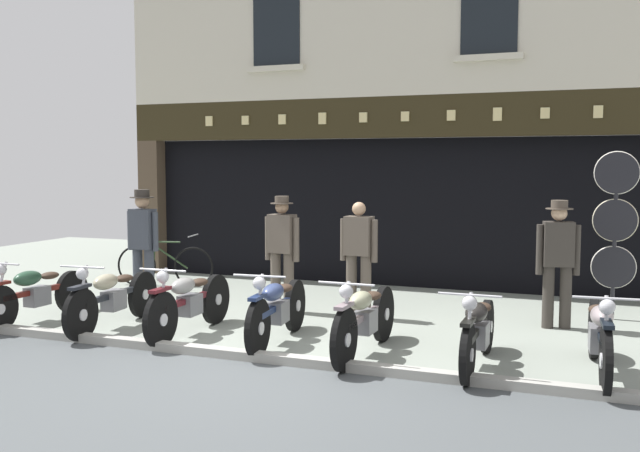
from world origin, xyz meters
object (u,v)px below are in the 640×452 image
at_px(motorcycle_center_right, 365,318).
at_px(motorcycle_far_right, 600,334).
at_px(salesman_left, 143,240).
at_px(motorcycle_right, 478,330).
at_px(tyre_sign_pole, 615,222).
at_px(motorcycle_left, 113,296).
at_px(motorcycle_center_left, 189,301).
at_px(leaning_bicycle, 165,264).
at_px(motorcycle_far_left, 36,292).
at_px(assistant_far_right, 558,258).
at_px(motorcycle_center, 277,308).
at_px(salesman_right, 359,254).
at_px(advert_board_near, 313,184).
at_px(advert_board_far, 256,179).
at_px(shopkeeper_center, 282,248).

xyz_separation_m(motorcycle_center_right, motorcycle_far_right, (2.47, 0.12, -0.00)).
distance_m(motorcycle_far_right, salesman_left, 6.75).
height_order(motorcycle_right, tyre_sign_pole, tyre_sign_pole).
distance_m(motorcycle_left, motorcycle_center_left, 1.13).
bearing_deg(leaning_bicycle, motorcycle_far_right, 55.20).
bearing_deg(motorcycle_far_left, motorcycle_left, -175.37).
height_order(motorcycle_center_left, tyre_sign_pole, tyre_sign_pole).
height_order(motorcycle_left, motorcycle_center_right, motorcycle_center_right).
bearing_deg(motorcycle_center_right, assistant_far_right, -130.53).
relative_size(motorcycle_center, salesman_right, 1.23).
bearing_deg(motorcycle_center, advert_board_near, -78.52).
relative_size(motorcycle_center_left, leaning_bicycle, 1.16).
distance_m(motorcycle_center_right, salesman_left, 4.44).
xyz_separation_m(motorcycle_center, leaning_bicycle, (-3.56, 3.00, -0.05)).
height_order(assistant_far_right, advert_board_far, advert_board_far).
relative_size(motorcycle_left, motorcycle_center_left, 1.03).
relative_size(motorcycle_center_left, shopkeeper_center, 1.19).
bearing_deg(motorcycle_center_right, salesman_left, -20.73).
distance_m(motorcycle_center_right, advert_board_far, 6.10).
xyz_separation_m(motorcycle_center_left, salesman_right, (1.67, 1.75, 0.47)).
bearing_deg(salesman_right, motorcycle_center_right, 115.43).
bearing_deg(motorcycle_far_right, shopkeeper_center, -26.37).
xyz_separation_m(motorcycle_left, shopkeeper_center, (1.64, 1.77, 0.51)).
relative_size(motorcycle_center_left, advert_board_near, 2.01).
distance_m(motorcycle_center_right, leaning_bicycle, 5.65).
xyz_separation_m(shopkeeper_center, assistant_far_right, (3.79, 0.36, -0.00)).
bearing_deg(salesman_right, advert_board_near, -51.82).
distance_m(assistant_far_right, leaning_bicycle, 6.74).
xyz_separation_m(motorcycle_far_left, assistant_far_right, (6.65, 2.19, 0.52)).
xyz_separation_m(motorcycle_center_right, shopkeeper_center, (-1.84, 1.84, 0.50)).
xyz_separation_m(motorcycle_center_right, advert_board_far, (-3.65, 4.68, 1.43)).
distance_m(motorcycle_center_right, shopkeeper_center, 2.66).
distance_m(motorcycle_center, motorcycle_right, 2.42).
relative_size(shopkeeper_center, advert_board_far, 1.60).
bearing_deg(motorcycle_left, salesman_right, -151.42).
distance_m(motorcycle_center_left, assistant_far_right, 4.80).
relative_size(tyre_sign_pole, leaning_bicycle, 1.34).
height_order(motorcycle_far_left, shopkeeper_center, shopkeeper_center).
xyz_separation_m(motorcycle_center_right, leaning_bicycle, (-4.70, 3.13, -0.05)).
height_order(motorcycle_left, motorcycle_far_right, motorcycle_far_right).
relative_size(motorcycle_far_left, advert_board_near, 1.94).
relative_size(motorcycle_right, salesman_left, 1.09).
height_order(motorcycle_center, salesman_left, salesman_left).
bearing_deg(advert_board_far, motorcycle_right, -43.88).
distance_m(motorcycle_far_right, tyre_sign_pole, 3.05).
relative_size(motorcycle_left, salesman_right, 1.27).
distance_m(motorcycle_far_right, assistant_far_right, 2.20).
height_order(motorcycle_far_left, motorcycle_center_left, motorcycle_center_left).
bearing_deg(motorcycle_center_left, shopkeeper_center, -107.67).
bearing_deg(tyre_sign_pole, motorcycle_far_left, -157.66).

